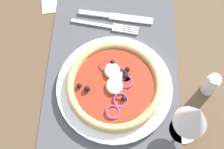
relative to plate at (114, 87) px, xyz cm
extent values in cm
cube|color=brown|center=(-3.63, -0.68, -2.27)|extent=(190.00, 140.00, 2.40)
cube|color=#4C4C51|center=(-3.63, -0.68, -0.87)|extent=(46.52, 32.40, 0.40)
cylinder|color=white|center=(0.00, 0.00, 0.00)|extent=(27.49, 27.49, 1.34)
cylinder|color=tan|center=(0.00, 0.00, 1.17)|extent=(22.64, 22.64, 1.00)
torus|color=tan|center=(0.00, 0.00, 2.03)|extent=(22.62, 22.62, 1.80)
cylinder|color=#A82D19|center=(0.00, 0.00, 1.82)|extent=(18.56, 18.56, 0.30)
ellipsoid|color=beige|center=(-1.73, 0.80, 2.38)|extent=(2.73, 2.46, 0.82)
ellipsoid|color=beige|center=(0.63, 0.02, 2.63)|extent=(4.39, 3.95, 1.32)
ellipsoid|color=beige|center=(-3.13, -1.08, 2.59)|extent=(4.10, 3.69, 1.23)
sphere|color=black|center=(1.74, -6.22, 2.66)|extent=(1.38, 1.38, 1.38)
sphere|color=black|center=(-3.39, 2.86, 2.55)|extent=(1.17, 1.17, 1.17)
sphere|color=black|center=(3.70, 2.23, 2.54)|extent=(1.15, 1.15, 1.15)
sphere|color=black|center=(-1.84, 2.48, 2.67)|extent=(1.40, 1.40, 1.40)
sphere|color=black|center=(1.34, 0.08, 2.61)|extent=(1.29, 1.29, 1.29)
sphere|color=black|center=(-5.20, -0.49, 2.61)|extent=(1.27, 1.27, 1.27)
sphere|color=black|center=(-2.57, 2.44, 2.56)|extent=(1.17, 1.17, 1.17)
sphere|color=black|center=(1.00, -8.14, 2.56)|extent=(1.18, 1.18, 1.18)
torus|color=#8E3D75|center=(4.01, 1.54, 2.22)|extent=(3.62, 3.54, 1.54)
torus|color=#8E3D75|center=(-0.58, 2.51, 2.22)|extent=(3.53, 3.51, 0.86)
torus|color=#8E3D75|center=(6.82, -0.11, 2.22)|extent=(3.41, 3.39, 1.17)
torus|color=#8E3D75|center=(-2.29, 1.23, 2.22)|extent=(3.74, 3.65, 1.51)
cylinder|color=#A3281E|center=(-4.50, -2.21, 2.12)|extent=(3.14, 3.14, 0.30)
cylinder|color=#A3281E|center=(2.25, 1.44, 2.12)|extent=(3.28, 3.28, 0.30)
cylinder|color=#A3281E|center=(-2.13, 2.40, 2.12)|extent=(3.07, 3.07, 0.30)
cylinder|color=#A3281E|center=(-0.79, 2.71, 2.12)|extent=(2.85, 2.85, 0.30)
cylinder|color=#A3281E|center=(-1.44, 0.67, 2.12)|extent=(3.18, 3.18, 0.30)
cube|color=silver|center=(-18.09, -6.63, -0.45)|extent=(2.57, 11.17, 0.44)
cube|color=silver|center=(-17.06, 0.13, -0.45)|extent=(2.55, 2.82, 0.44)
cube|color=silver|center=(-15.65, 3.38, -0.45)|extent=(0.97, 4.32, 0.44)
cube|color=silver|center=(-16.25, 3.47, -0.45)|extent=(0.97, 4.32, 0.44)
cube|color=silver|center=(-16.84, 3.56, -0.45)|extent=(0.97, 4.32, 0.44)
cube|color=silver|center=(-17.43, 3.65, -0.45)|extent=(0.97, 4.32, 0.44)
cube|color=silver|center=(-21.21, -6.24, -0.36)|extent=(2.22, 8.49, 0.62)
cube|color=silver|center=(-20.10, 3.70, -0.45)|extent=(3.28, 11.75, 0.44)
cylinder|color=silver|center=(9.42, 15.97, -0.87)|extent=(6.40, 6.40, 0.40)
cylinder|color=silver|center=(9.42, 15.97, 2.33)|extent=(0.80, 0.80, 6.00)
cone|color=silver|center=(9.42, 15.97, 9.58)|extent=(7.20, 7.20, 8.50)
cone|color=orange|center=(9.42, 15.97, 8.77)|extent=(5.33, 5.33, 6.07)
cylinder|color=silver|center=(-0.68, 22.27, 1.68)|extent=(3.20, 3.20, 5.50)
cylinder|color=#ADADB2|center=(-0.68, 22.27, 5.03)|extent=(2.88, 2.88, 1.20)
camera|label=1|loc=(26.77, 0.52, 65.99)|focal=47.97mm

